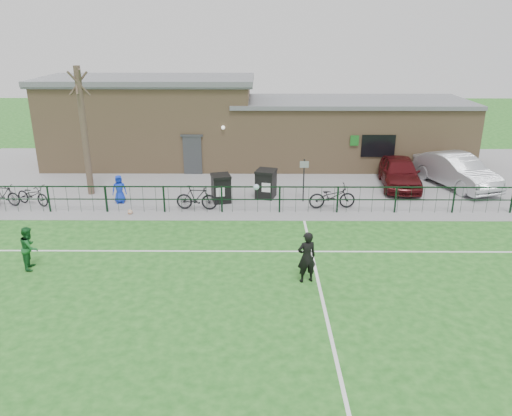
{
  "coord_description": "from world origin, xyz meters",
  "views": [
    {
      "loc": [
        0.12,
        -12.33,
        7.61
      ],
      "look_at": [
        0.0,
        5.0,
        1.3
      ],
      "focal_mm": 35.0,
      "sensor_mm": 36.0,
      "label": 1
    }
  ],
  "objects_px": {
    "ball_ground": "(130,212)",
    "outfield_player": "(30,248)",
    "sign_post": "(304,180)",
    "wheelie_bin_left": "(221,189)",
    "wheelie_bin_right": "(266,184)",
    "bicycle_d": "(197,198)",
    "bicycle_e": "(332,196)",
    "spectator_child": "(119,189)",
    "car_maroon": "(400,172)",
    "bicycle_b": "(3,195)",
    "bicycle_c": "(33,195)",
    "bare_tree": "(84,133)",
    "car_silver": "(456,171)"
  },
  "relations": [
    {
      "from": "ball_ground",
      "to": "car_maroon",
      "type": "bearing_deg",
      "value": 17.57
    },
    {
      "from": "sign_post",
      "to": "spectator_child",
      "type": "distance_m",
      "value": 8.4
    },
    {
      "from": "bare_tree",
      "to": "spectator_child",
      "type": "distance_m",
      "value": 3.2
    },
    {
      "from": "ball_ground",
      "to": "outfield_player",
      "type": "bearing_deg",
      "value": -111.99
    },
    {
      "from": "bicycle_e",
      "to": "outfield_player",
      "type": "xyz_separation_m",
      "value": [
        -10.83,
        -5.89,
        0.17
      ]
    },
    {
      "from": "outfield_player",
      "to": "ball_ground",
      "type": "relative_size",
      "value": 6.5
    },
    {
      "from": "wheelie_bin_left",
      "to": "bicycle_d",
      "type": "height_order",
      "value": "wheelie_bin_left"
    },
    {
      "from": "wheelie_bin_left",
      "to": "wheelie_bin_right",
      "type": "bearing_deg",
      "value": 2.8
    },
    {
      "from": "wheelie_bin_left",
      "to": "outfield_player",
      "type": "relative_size",
      "value": 0.81
    },
    {
      "from": "car_silver",
      "to": "bare_tree",
      "type": "bearing_deg",
      "value": 164.62
    },
    {
      "from": "spectator_child",
      "to": "bicycle_b",
      "type": "bearing_deg",
      "value": 171.25
    },
    {
      "from": "wheelie_bin_right",
      "to": "spectator_child",
      "type": "bearing_deg",
      "value": -156.83
    },
    {
      "from": "car_maroon",
      "to": "car_silver",
      "type": "distance_m",
      "value": 2.85
    },
    {
      "from": "bicycle_d",
      "to": "bicycle_e",
      "type": "xyz_separation_m",
      "value": [
        5.97,
        0.23,
        -0.01
      ]
    },
    {
      "from": "bare_tree",
      "to": "bicycle_b",
      "type": "bearing_deg",
      "value": -153.54
    },
    {
      "from": "bicycle_e",
      "to": "ball_ground",
      "type": "distance_m",
      "value": 8.83
    },
    {
      "from": "bare_tree",
      "to": "bicycle_d",
      "type": "bearing_deg",
      "value": -22.06
    },
    {
      "from": "bare_tree",
      "to": "wheelie_bin_left",
      "type": "distance_m",
      "value": 6.89
    },
    {
      "from": "bicycle_b",
      "to": "ball_ground",
      "type": "distance_m",
      "value": 6.05
    },
    {
      "from": "bicycle_b",
      "to": "wheelie_bin_right",
      "type": "bearing_deg",
      "value": -70.83
    },
    {
      "from": "bare_tree",
      "to": "bicycle_c",
      "type": "distance_m",
      "value": 3.65
    },
    {
      "from": "ball_ground",
      "to": "bare_tree",
      "type": "bearing_deg",
      "value": 132.75
    },
    {
      "from": "car_maroon",
      "to": "spectator_child",
      "type": "bearing_deg",
      "value": -162.34
    },
    {
      "from": "bicycle_b",
      "to": "bicycle_e",
      "type": "relative_size",
      "value": 0.81
    },
    {
      "from": "car_silver",
      "to": "ball_ground",
      "type": "xyz_separation_m",
      "value": [
        -15.43,
        -4.06,
        -0.73
      ]
    },
    {
      "from": "wheelie_bin_right",
      "to": "wheelie_bin_left",
      "type": "bearing_deg",
      "value": -147.04
    },
    {
      "from": "bicycle_d",
      "to": "ball_ground",
      "type": "distance_m",
      "value": 2.91
    },
    {
      "from": "outfield_player",
      "to": "bicycle_c",
      "type": "bearing_deg",
      "value": 11.14
    },
    {
      "from": "sign_post",
      "to": "bicycle_e",
      "type": "distance_m",
      "value": 1.57
    },
    {
      "from": "wheelie_bin_left",
      "to": "car_maroon",
      "type": "height_order",
      "value": "car_maroon"
    },
    {
      "from": "wheelie_bin_left",
      "to": "bicycle_e",
      "type": "xyz_separation_m",
      "value": [
        4.97,
        -0.86,
        -0.06
      ]
    },
    {
      "from": "car_silver",
      "to": "spectator_child",
      "type": "bearing_deg",
      "value": 169.64
    },
    {
      "from": "bicycle_e",
      "to": "spectator_child",
      "type": "height_order",
      "value": "spectator_child"
    },
    {
      "from": "sign_post",
      "to": "wheelie_bin_left",
      "type": "bearing_deg",
      "value": -179.21
    },
    {
      "from": "sign_post",
      "to": "spectator_child",
      "type": "xyz_separation_m",
      "value": [
        -8.39,
        -0.28,
        -0.35
      ]
    },
    {
      "from": "bicycle_c",
      "to": "wheelie_bin_left",
      "type": "bearing_deg",
      "value": -63.27
    },
    {
      "from": "bicycle_c",
      "to": "bicycle_e",
      "type": "height_order",
      "value": "bicycle_e"
    },
    {
      "from": "bare_tree",
      "to": "spectator_child",
      "type": "bearing_deg",
      "value": -36.84
    },
    {
      "from": "bicycle_c",
      "to": "spectator_child",
      "type": "xyz_separation_m",
      "value": [
        3.86,
        0.29,
        0.18
      ]
    },
    {
      "from": "car_silver",
      "to": "spectator_child",
      "type": "height_order",
      "value": "car_silver"
    },
    {
      "from": "bicycle_c",
      "to": "ball_ground",
      "type": "xyz_separation_m",
      "value": [
        4.66,
        -1.16,
        -0.38
      ]
    },
    {
      "from": "bicycle_c",
      "to": "outfield_player",
      "type": "xyz_separation_m",
      "value": [
        2.61,
        -6.23,
        0.24
      ]
    },
    {
      "from": "bicycle_c",
      "to": "outfield_player",
      "type": "bearing_deg",
      "value": -133.98
    },
    {
      "from": "bicycle_d",
      "to": "car_silver",
      "type": "bearing_deg",
      "value": -69.74
    },
    {
      "from": "bicycle_e",
      "to": "ball_ground",
      "type": "relative_size",
      "value": 9.11
    },
    {
      "from": "wheelie_bin_right",
      "to": "outfield_player",
      "type": "bearing_deg",
      "value": -121.2
    },
    {
      "from": "bicycle_d",
      "to": "bicycle_e",
      "type": "bearing_deg",
      "value": -82.91
    },
    {
      "from": "bicycle_c",
      "to": "bicycle_d",
      "type": "xyz_separation_m",
      "value": [
        7.48,
        -0.58,
        0.08
      ]
    },
    {
      "from": "wheelie_bin_left",
      "to": "outfield_player",
      "type": "height_order",
      "value": "outfield_player"
    },
    {
      "from": "outfield_player",
      "to": "sign_post",
      "type": "bearing_deg",
      "value": -66.42
    }
  ]
}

